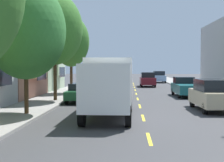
% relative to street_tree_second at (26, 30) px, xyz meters
% --- Properties ---
extents(ground_plane, '(160.00, 160.00, 0.00)m').
position_rel_street_tree_second_xyz_m(ground_plane, '(6.40, 17.68, -4.71)').
color(ground_plane, '#38383A').
extents(sidewalk_left, '(3.20, 120.00, 0.14)m').
position_rel_street_tree_second_xyz_m(sidewalk_left, '(-0.70, 15.68, -4.64)').
color(sidewalk_left, gray).
rests_on(sidewalk_left, ground_plane).
extents(sidewalk_right, '(3.20, 120.00, 0.14)m').
position_rel_street_tree_second_xyz_m(sidewalk_right, '(13.50, 15.68, -4.64)').
color(sidewalk_right, gray).
rests_on(sidewalk_right, ground_plane).
extents(lane_centerline_dashes, '(0.14, 47.20, 0.01)m').
position_rel_street_tree_second_xyz_m(lane_centerline_dashes, '(6.40, 12.18, -4.70)').
color(lane_centerline_dashes, yellow).
rests_on(lane_centerline_dashes, ground_plane).
extents(townhouse_fourth_sage, '(11.17, 8.34, 12.09)m').
position_rel_street_tree_second_xyz_m(townhouse_fourth_sage, '(-7.48, 18.19, 1.14)').
color(townhouse_fourth_sage, '#99AD8E').
rests_on(townhouse_fourth_sage, ground_plane).
extents(street_tree_second, '(4.39, 4.39, 7.26)m').
position_rel_street_tree_second_xyz_m(street_tree_second, '(0.00, 0.00, 0.00)').
color(street_tree_second, '#47331E').
rests_on(street_tree_second, sidewalk_left).
extents(street_tree_third, '(4.26, 4.26, 8.15)m').
position_rel_street_tree_second_xyz_m(street_tree_third, '(-0.00, 7.05, 0.86)').
color(street_tree_third, '#47331E').
rests_on(street_tree_third, sidewalk_left).
extents(street_tree_farthest, '(3.56, 3.56, 7.52)m').
position_rel_street_tree_second_xyz_m(street_tree_farthest, '(-0.00, 14.11, 0.46)').
color(street_tree_farthest, '#47331E').
rests_on(street_tree_farthest, sidewalk_left).
extents(delivery_box_truck, '(2.52, 7.94, 3.17)m').
position_rel_street_tree_second_xyz_m(delivery_box_truck, '(4.60, 0.28, -2.87)').
color(delivery_box_truck, white).
rests_on(delivery_box_truck, ground_plane).
extents(parked_pickup_teal, '(2.07, 5.33, 1.73)m').
position_rel_street_tree_second_xyz_m(parked_pickup_teal, '(10.84, 12.29, -3.88)').
color(parked_pickup_teal, '#195B60').
rests_on(parked_pickup_teal, ground_plane).
extents(parked_pickup_red, '(2.10, 5.34, 1.73)m').
position_rel_street_tree_second_xyz_m(parked_pickup_red, '(2.13, 29.11, -3.88)').
color(parked_pickup_red, '#AD1E1E').
rests_on(parked_pickup_red, ground_plane).
extents(parked_sedan_forest, '(1.87, 4.53, 1.43)m').
position_rel_street_tree_second_xyz_m(parked_sedan_forest, '(1.94, 7.10, -3.96)').
color(parked_sedan_forest, '#194C28').
rests_on(parked_sedan_forest, ground_plane).
extents(parked_suv_sky, '(2.00, 4.82, 1.93)m').
position_rel_street_tree_second_xyz_m(parked_suv_sky, '(10.72, 37.03, -3.72)').
color(parked_suv_sky, '#7A9EC6').
rests_on(parked_suv_sky, ground_plane).
extents(parked_suv_champagne, '(2.07, 4.85, 1.93)m').
position_rel_street_tree_second_xyz_m(parked_suv_champagne, '(10.81, 2.80, -3.72)').
color(parked_suv_champagne, tan).
rests_on(parked_suv_champagne, ground_plane).
extents(moving_burgundy_sedan, '(1.95, 4.80, 1.93)m').
position_rel_street_tree_second_xyz_m(moving_burgundy_sedan, '(8.20, 26.13, -3.72)').
color(moving_burgundy_sedan, maroon).
rests_on(moving_burgundy_sedan, ground_plane).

